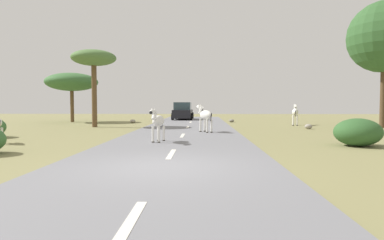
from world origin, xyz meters
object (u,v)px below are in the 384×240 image
rock_0 (133,121)px  tree_2 (72,82)px  zebra_0 (158,121)px  bush_1 (358,132)px  car_0 (183,112)px  tree_3 (94,60)px  rock_2 (231,121)px  rock_3 (308,127)px  zebra_2 (295,112)px  zebra_1 (205,115)px

rock_0 → tree_2: bearing=167.0°
zebra_0 → bush_1: zebra_0 is taller
car_0 → tree_3: bearing=-116.8°
zebra_0 → bush_1: size_ratio=0.84×
car_0 → rock_2: (4.57, -4.00, -0.71)m
rock_3 → tree_2: bearing=157.6°
zebra_2 → rock_3: size_ratio=3.58×
bush_1 → rock_0: size_ratio=3.45×
rock_2 → car_0: bearing=138.8°
zebra_2 → bush_1: (-1.12, -12.33, -0.46)m
zebra_0 → tree_3: 11.51m
bush_1 → rock_3: size_ratio=3.67×
rock_0 → rock_3: (12.78, -6.32, 0.01)m
zebra_0 → rock_0: zebra_0 is taller
zebra_1 → bush_1: (5.81, -5.53, -0.46)m
rock_0 → rock_2: (8.53, 1.48, -0.02)m
rock_0 → bush_1: bearing=-51.5°
zebra_2 → rock_2: zebra_2 is taller
car_0 → bush_1: car_0 is taller
car_0 → tree_3: (-5.60, -10.41, 3.85)m
rock_0 → zebra_2: bearing=-11.2°
tree_3 → zebra_0: bearing=-58.3°
rock_3 → car_0: bearing=126.8°
zebra_1 → zebra_2: zebra_2 is taller
zebra_2 → tree_2: tree_2 is taller
car_0 → zebra_1: bearing=-80.4°
car_0 → rock_3: bearing=-51.7°
zebra_1 → rock_0: zebra_1 is taller
car_0 → rock_2: bearing=-39.7°
rock_2 → rock_3: bearing=-61.4°
zebra_1 → rock_2: 11.16m
zebra_2 → rock_3: zebra_2 is taller
rock_3 → rock_2: bearing=118.6°
tree_2 → rock_2: size_ratio=9.51×
rock_3 → zebra_1: bearing=-155.6°
zebra_1 → rock_3: bearing=-6.1°
zebra_0 → rock_2: size_ratio=3.11×
tree_2 → bush_1: tree_2 is taller
tree_3 → rock_3: bearing=-5.5°
zebra_1 → tree_3: 9.63m
bush_1 → rock_0: bearing=128.5°
zebra_0 → car_0: car_0 is taller
tree_2 → zebra_0: bearing=-57.7°
tree_2 → tree_3: bearing=-56.7°
bush_1 → rock_3: (0.91, 8.58, -0.37)m
car_0 → tree_2: tree_2 is taller
tree_3 → bush_1: bearing=-36.4°
tree_3 → rock_0: (1.64, 4.93, -4.54)m
car_0 → bush_1: size_ratio=2.46×
zebra_0 → rock_2: zebra_0 is taller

